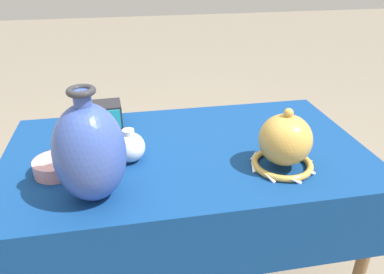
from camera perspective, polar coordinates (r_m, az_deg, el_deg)
name	(u,v)px	position (r m, az deg, el deg)	size (l,w,h in m)	color
display_table	(188,167)	(1.37, -0.68, -4.63)	(1.28, 0.74, 0.68)	olive
vase_tall_bulbous	(90,152)	(1.07, -15.31, -2.25)	(0.20, 0.20, 0.33)	#3851A8
vase_dome_bell	(285,144)	(1.24, 13.94, -0.97)	(0.21, 0.21, 0.21)	gold
mosaic_tile_box	(107,114)	(1.54, -12.79, 3.37)	(0.12, 0.12, 0.09)	#232328
jar_round_porcelain	(129,147)	(1.27, -9.51, -1.47)	(0.11, 0.11, 0.12)	white
pot_squat_rose	(56,166)	(1.28, -19.98, -4.20)	(0.14, 0.14, 0.05)	#D19399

